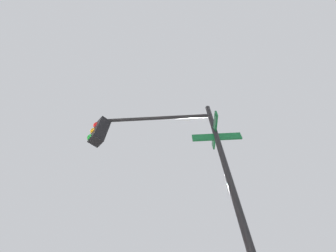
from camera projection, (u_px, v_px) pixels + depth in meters
traffic_signal_near at (162, 156)px, 4.18m from camera, size 2.66×2.49×6.33m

